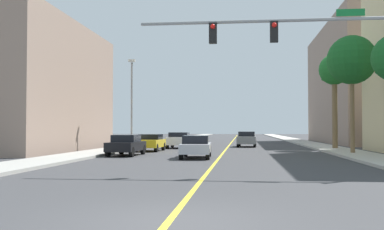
% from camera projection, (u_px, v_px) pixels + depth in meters
% --- Properties ---
extents(ground, '(192.00, 192.00, 0.00)m').
position_uv_depth(ground, '(230.00, 144.00, 50.37)').
color(ground, '#38383A').
extents(sidewalk_left, '(2.89, 168.00, 0.15)m').
position_uv_depth(sidewalk_left, '(152.00, 143.00, 51.35)').
color(sidewalk_left, '#9E9B93').
rests_on(sidewalk_left, ground).
extents(sidewalk_right, '(2.89, 168.00, 0.15)m').
position_uv_depth(sidewalk_right, '(311.00, 144.00, 49.39)').
color(sidewalk_right, '#B2ADA3').
rests_on(sidewalk_right, ground).
extents(lane_marking_center, '(0.16, 144.00, 0.01)m').
position_uv_depth(lane_marking_center, '(230.00, 144.00, 50.37)').
color(lane_marking_center, yellow).
rests_on(lane_marking_center, ground).
extents(building_left_near, '(11.16, 18.06, 10.13)m').
position_uv_depth(building_left_near, '(14.00, 88.00, 36.53)').
color(building_left_near, gray).
rests_on(building_left_near, ground).
extents(building_right_far, '(11.60, 26.25, 14.34)m').
position_uv_depth(building_right_far, '(372.00, 84.00, 55.38)').
color(building_right_far, gray).
rests_on(building_right_far, ground).
extents(traffic_signal_mast, '(10.65, 0.36, 6.51)m').
position_uv_depth(traffic_signal_mast, '(321.00, 50.00, 17.95)').
color(traffic_signal_mast, gray).
rests_on(traffic_signal_mast, sidewalk_right).
extents(street_lamp, '(0.56, 0.28, 7.46)m').
position_uv_depth(street_lamp, '(132.00, 98.00, 38.07)').
color(street_lamp, gray).
rests_on(street_lamp, sidewalk_left).
extents(palm_mid, '(3.30, 3.30, 7.89)m').
position_uv_depth(palm_mid, '(352.00, 61.00, 30.39)').
color(palm_mid, brown).
rests_on(palm_mid, sidewalk_right).
extents(palm_far, '(2.55, 2.55, 7.80)m').
position_uv_depth(palm_far, '(334.00, 72.00, 37.61)').
color(palm_far, brown).
rests_on(palm_far, sidewalk_right).
extents(car_yellow, '(1.85, 3.88, 1.32)m').
position_uv_depth(car_yellow, '(150.00, 142.00, 35.26)').
color(car_yellow, gold).
rests_on(car_yellow, ground).
extents(car_gray, '(1.93, 4.34, 1.47)m').
position_uv_depth(car_gray, '(247.00, 139.00, 43.62)').
color(car_gray, slate).
rests_on(car_gray, ground).
extents(car_white, '(1.95, 3.84, 1.42)m').
position_uv_depth(car_white, '(179.00, 140.00, 40.55)').
color(car_white, white).
rests_on(car_white, ground).
extents(car_black, '(1.80, 4.09, 1.36)m').
position_uv_depth(car_black, '(126.00, 145.00, 29.44)').
color(car_black, black).
rests_on(car_black, ground).
extents(car_silver, '(1.89, 4.37, 1.35)m').
position_uv_depth(car_silver, '(196.00, 146.00, 27.02)').
color(car_silver, '#BCBCC1').
rests_on(car_silver, ground).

